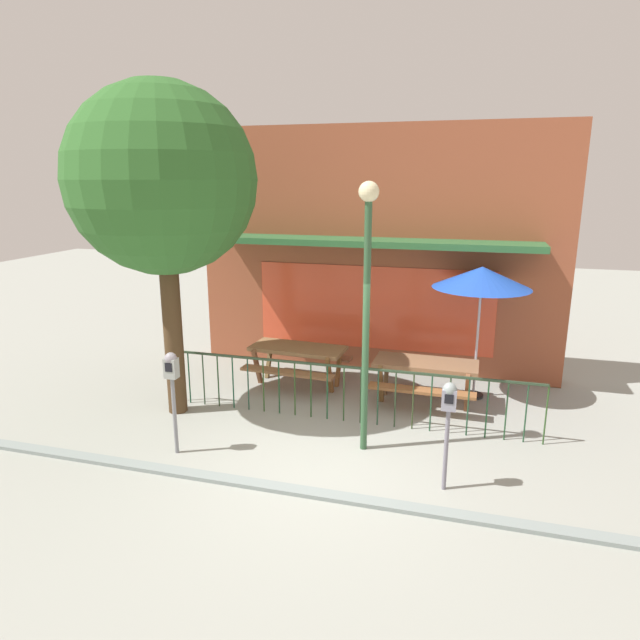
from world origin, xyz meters
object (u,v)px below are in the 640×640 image
object	(u,v)px
street_tree	(163,181)
parking_meter_far	(172,376)
picnic_table_left	(298,355)
street_lamp	(367,281)
parking_meter_near	(449,408)
picnic_table_right	(425,370)
patio_umbrella	(482,278)

from	to	relation	value
street_tree	parking_meter_far	bearing A→B (deg)	-60.96
picnic_table_left	street_lamp	size ratio (longest dim) A/B	0.49
parking_meter_near	street_lamp	distance (m)	2.02
picnic_table_right	street_lamp	distance (m)	2.85
picnic_table_left	parking_meter_far	bearing A→B (deg)	-105.80
picnic_table_right	parking_meter_far	world-z (taller)	parking_meter_far
patio_umbrella	parking_meter_near	xyz separation A→B (m)	(-0.34, -3.33, -1.08)
patio_umbrella	parking_meter_far	bearing A→B (deg)	-140.89
picnic_table_left	patio_umbrella	bearing A→B (deg)	5.21
parking_meter_near	parking_meter_far	size ratio (longest dim) A/B	0.95
street_tree	street_lamp	world-z (taller)	street_tree
street_tree	street_lamp	xyz separation A→B (m)	(3.36, -0.48, -1.32)
patio_umbrella	street_tree	size ratio (longest dim) A/B	0.45
picnic_table_right	street_tree	world-z (taller)	street_tree
picnic_table_right	street_tree	distance (m)	5.42
picnic_table_right	parking_meter_near	xyz separation A→B (m)	(0.51, -2.79, 0.52)
picnic_table_right	parking_meter_near	size ratio (longest dim) A/B	1.25
parking_meter_near	parking_meter_far	bearing A→B (deg)	-179.12
picnic_table_left	picnic_table_right	world-z (taller)	same
picnic_table_left	patio_umbrella	world-z (taller)	patio_umbrella
street_tree	parking_meter_near	bearing A→B (deg)	-15.68
parking_meter_far	street_lamp	xyz separation A→B (m)	(2.61, 0.86, 1.35)
parking_meter_near	parking_meter_far	xyz separation A→B (m)	(-3.83, -0.06, 0.06)
picnic_table_right	parking_meter_far	xyz separation A→B (m)	(-3.32, -2.85, 0.58)
patio_umbrella	picnic_table_right	bearing A→B (deg)	-147.61
parking_meter_far	street_tree	distance (m)	3.08
picnic_table_left	picnic_table_right	distance (m)	2.46
street_lamp	parking_meter_far	bearing A→B (deg)	-161.70
picnic_table_right	parking_meter_far	size ratio (longest dim) A/B	1.19
patio_umbrella	picnic_table_left	bearing A→B (deg)	-174.79
picnic_table_left	picnic_table_right	size ratio (longest dim) A/B	1.03
street_tree	street_lamp	size ratio (longest dim) A/B	1.39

